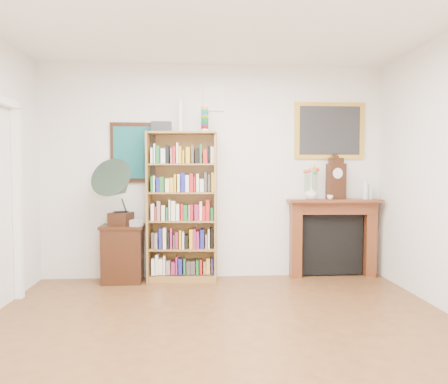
# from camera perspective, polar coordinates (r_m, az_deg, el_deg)

# --- Properties ---
(room) EXTENTS (4.51, 5.01, 2.81)m
(room) POSITION_cam_1_polar(r_m,az_deg,el_deg) (3.28, 0.67, 2.36)
(room) COLOR #582F1A
(room) RESTS_ON ground
(teal_poster) EXTENTS (0.58, 0.04, 0.78)m
(teal_poster) POSITION_cam_1_polar(r_m,az_deg,el_deg) (5.80, -11.80, 5.06)
(teal_poster) COLOR black
(teal_poster) RESTS_ON back_wall
(small_picture) EXTENTS (0.26, 0.04, 0.30)m
(small_picture) POSITION_cam_1_polar(r_m,az_deg,el_deg) (5.83, -1.35, 12.03)
(small_picture) COLOR white
(small_picture) RESTS_ON back_wall
(gilt_painting) EXTENTS (0.95, 0.04, 0.75)m
(gilt_painting) POSITION_cam_1_polar(r_m,az_deg,el_deg) (6.05, 13.62, 7.80)
(gilt_painting) COLOR gold
(gilt_painting) RESTS_ON back_wall
(bookshelf) EXTENTS (0.90, 0.38, 2.20)m
(bookshelf) POSITION_cam_1_polar(r_m,az_deg,el_deg) (5.60, -5.46, -0.79)
(bookshelf) COLOR brown
(bookshelf) RESTS_ON floor
(side_cabinet) EXTENTS (0.54, 0.39, 0.73)m
(side_cabinet) POSITION_cam_1_polar(r_m,az_deg,el_deg) (5.73, -13.09, -7.85)
(side_cabinet) COLOR black
(side_cabinet) RESTS_ON floor
(fireplace) EXTENTS (1.24, 0.34, 1.04)m
(fireplace) POSITION_cam_1_polar(r_m,az_deg,el_deg) (6.03, 13.99, -5.01)
(fireplace) COLOR #4F2412
(fireplace) RESTS_ON floor
(gramophone) EXTENTS (0.67, 0.75, 0.84)m
(gramophone) POSITION_cam_1_polar(r_m,az_deg,el_deg) (5.56, -13.59, 0.50)
(gramophone) COLOR black
(gramophone) RESTS_ON side_cabinet
(cd_stack) EXTENTS (0.15, 0.15, 0.08)m
(cd_stack) POSITION_cam_1_polar(r_m,az_deg,el_deg) (5.51, -11.42, -4.00)
(cd_stack) COLOR #AAAAB6
(cd_stack) RESTS_ON side_cabinet
(mantel_clock) EXTENTS (0.26, 0.18, 0.55)m
(mantel_clock) POSITION_cam_1_polar(r_m,az_deg,el_deg) (5.97, 14.41, 1.63)
(mantel_clock) COLOR black
(mantel_clock) RESTS_ON fireplace
(flower_vase) EXTENTS (0.19, 0.19, 0.17)m
(flower_vase) POSITION_cam_1_polar(r_m,az_deg,el_deg) (5.81, 11.28, -0.13)
(flower_vase) COLOR silver
(flower_vase) RESTS_ON fireplace
(teacup) EXTENTS (0.08, 0.08, 0.06)m
(teacup) POSITION_cam_1_polar(r_m,az_deg,el_deg) (5.86, 13.68, -0.67)
(teacup) COLOR silver
(teacup) RESTS_ON fireplace
(bottle_left) EXTENTS (0.07, 0.07, 0.24)m
(bottle_left) POSITION_cam_1_polar(r_m,az_deg,el_deg) (6.06, 17.97, 0.24)
(bottle_left) COLOR silver
(bottle_left) RESTS_ON fireplace
(bottle_right) EXTENTS (0.06, 0.06, 0.20)m
(bottle_right) POSITION_cam_1_polar(r_m,az_deg,el_deg) (6.14, 18.57, 0.08)
(bottle_right) COLOR silver
(bottle_right) RESTS_ON fireplace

